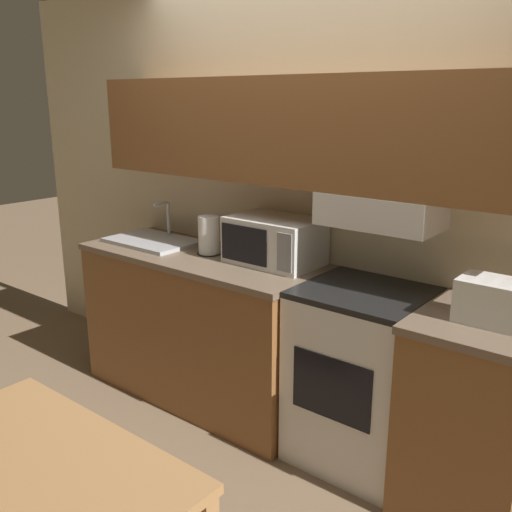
{
  "coord_description": "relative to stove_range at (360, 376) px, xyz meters",
  "views": [
    {
      "loc": [
        1.75,
        -2.67,
        1.84
      ],
      "look_at": [
        0.05,
        -0.56,
        1.08
      ],
      "focal_mm": 40.0,
      "sensor_mm": 36.0,
      "label": 1
    }
  ],
  "objects": [
    {
      "name": "toaster",
      "position": [
        0.62,
        -0.04,
        0.56
      ],
      "size": [
        0.31,
        0.2,
        0.18
      ],
      "color": "white",
      "rests_on": "lower_counter_right_stub"
    },
    {
      "name": "dining_table",
      "position": [
        -0.29,
        -1.72,
        0.16
      ],
      "size": [
        1.07,
        0.83,
        0.72
      ],
      "color": "#B27F4C",
      "rests_on": "ground_plane"
    },
    {
      "name": "ground_plane",
      "position": [
        -0.51,
        0.28,
        -0.47
      ],
      "size": [
        16.0,
        16.0,
        0.0
      ],
      "primitive_type": "plane",
      "color": "#7F664C"
    },
    {
      "name": "lower_counter_main",
      "position": [
        -1.09,
        -0.02,
        0.0
      ],
      "size": [
        1.57,
        0.63,
        0.93
      ],
      "color": "brown",
      "rests_on": "ground_plane"
    },
    {
      "name": "lower_counter_right_stub",
      "position": [
        0.58,
        -0.02,
        0.0
      ],
      "size": [
        0.54,
        0.63,
        0.93
      ],
      "color": "brown",
      "rests_on": "ground_plane"
    },
    {
      "name": "microwave",
      "position": [
        -0.62,
        0.1,
        0.6
      ],
      "size": [
        0.51,
        0.35,
        0.26
      ],
      "color": "white",
      "rests_on": "lower_counter_main"
    },
    {
      "name": "paper_towel_roll",
      "position": [
        -1.05,
        0.01,
        0.58
      ],
      "size": [
        0.15,
        0.15,
        0.23
      ],
      "color": "black",
      "rests_on": "lower_counter_main"
    },
    {
      "name": "sink_basin",
      "position": [
        -1.52,
        -0.02,
        0.48
      ],
      "size": [
        0.57,
        0.39,
        0.25
      ],
      "color": "#B7BABF",
      "rests_on": "lower_counter_main"
    },
    {
      "name": "stove_range",
      "position": [
        0.0,
        0.0,
        0.0
      ],
      "size": [
        0.61,
        0.57,
        0.93
      ],
      "color": "white",
      "rests_on": "ground_plane"
    },
    {
      "name": "wall_back",
      "position": [
        -0.5,
        0.23,
        0.97
      ],
      "size": [
        5.11,
        0.38,
        2.55
      ],
      "color": "beige",
      "rests_on": "ground_plane"
    }
  ]
}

